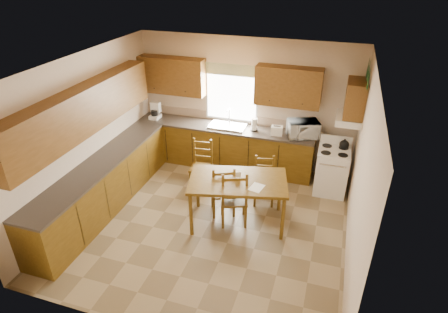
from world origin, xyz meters
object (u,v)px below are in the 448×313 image
(microwave, at_px, (303,129))
(chair_far_left, at_px, (201,165))
(chair_near_right, at_px, (234,196))
(chair_far_right, at_px, (264,182))
(stove, at_px, (331,172))
(chair_near_left, at_px, (223,189))
(dining_table, at_px, (238,201))

(microwave, relative_size, chair_far_left, 0.56)
(chair_near_right, relative_size, chair_far_right, 1.17)
(chair_near_right, bearing_deg, stove, -155.70)
(chair_near_left, xyz_separation_m, chair_near_right, (0.26, -0.20, 0.04))
(stove, bearing_deg, dining_table, -135.34)
(microwave, relative_size, chair_far_right, 0.60)
(stove, bearing_deg, chair_far_left, -166.90)
(stove, relative_size, chair_far_right, 0.97)
(microwave, relative_size, chair_near_left, 0.55)
(stove, xyz_separation_m, chair_far_right, (-1.14, -0.76, 0.01))
(stove, bearing_deg, chair_near_left, -144.87)
(dining_table, relative_size, chair_far_left, 1.65)
(microwave, bearing_deg, chair_near_right, -136.98)
(stove, distance_m, chair_near_left, 2.17)
(chair_near_right, height_order, chair_far_right, chair_near_right)
(stove, bearing_deg, microwave, 151.24)
(dining_table, relative_size, chair_far_right, 1.77)
(chair_near_left, height_order, chair_near_right, chair_near_right)
(dining_table, relative_size, chair_near_left, 1.63)
(stove, height_order, chair_near_left, chair_near_left)
(microwave, height_order, chair_far_right, microwave)
(dining_table, height_order, chair_near_right, chair_near_right)
(dining_table, height_order, chair_far_left, chair_far_left)
(chair_near_left, relative_size, chair_far_left, 1.02)
(chair_near_left, bearing_deg, chair_near_right, 118.16)
(dining_table, bearing_deg, chair_near_left, 136.15)
(dining_table, distance_m, chair_near_left, 0.38)
(stove, bearing_deg, chair_near_right, -136.38)
(stove, xyz_separation_m, chair_near_left, (-1.76, -1.27, 0.05))
(stove, height_order, microwave, microwave)
(microwave, height_order, chair_near_right, microwave)
(chair_near_right, distance_m, chair_far_left, 1.27)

